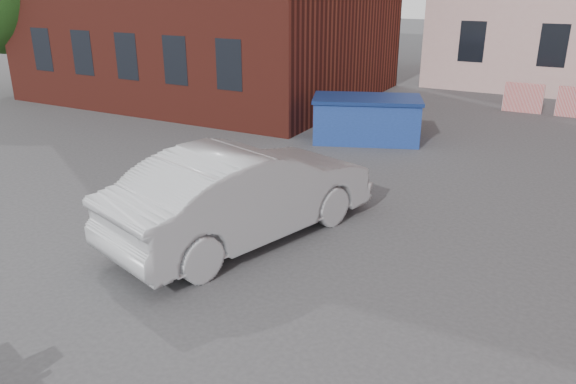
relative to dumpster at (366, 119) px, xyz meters
The scene contains 3 objects.
ground 9.00m from the dumpster, 83.68° to the right, with size 120.00×120.00×0.00m, color #38383A.
dumpster is the anchor object (origin of this frame).
silver_car 7.07m from the dumpster, 86.97° to the right, with size 1.79×5.14×1.69m, color #A7AAAF.
Camera 1 is at (4.45, -5.92, 4.40)m, focal length 35.00 mm.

